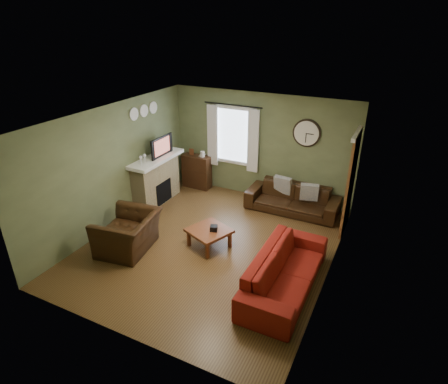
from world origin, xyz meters
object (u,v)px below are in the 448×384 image
at_px(bookshelf, 197,171).
at_px(armchair, 128,233).
at_px(sofa_red, 285,271).
at_px(coffee_table, 209,238).
at_px(sofa_brown, 292,199).

relative_size(bookshelf, armchair, 0.77).
bearing_deg(armchair, bookshelf, 175.62).
xyz_separation_m(bookshelf, sofa_red, (3.38, -2.91, -0.11)).
bearing_deg(bookshelf, coffee_table, -55.21).
distance_m(sofa_brown, coffee_table, 2.42).
relative_size(bookshelf, sofa_brown, 0.42).
relative_size(bookshelf, coffee_table, 1.23).
xyz_separation_m(sofa_brown, coffee_table, (-1.03, -2.18, -0.12)).
height_order(bookshelf, sofa_red, bookshelf).
height_order(armchair, coffee_table, armchair).
bearing_deg(armchair, coffee_table, 110.38).
bearing_deg(coffee_table, bookshelf, 124.79).
bearing_deg(bookshelf, sofa_brown, -4.06).
xyz_separation_m(bookshelf, coffee_table, (1.65, -2.37, -0.25)).
xyz_separation_m(sofa_brown, armchair, (-2.40, -2.97, 0.06)).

